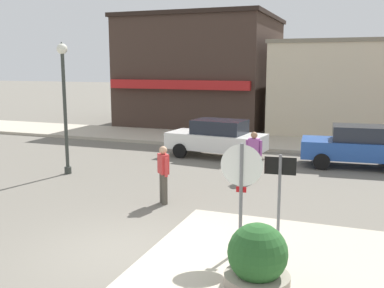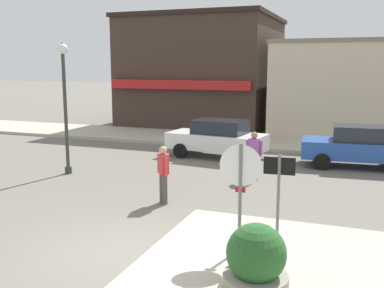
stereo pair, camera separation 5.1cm
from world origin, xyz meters
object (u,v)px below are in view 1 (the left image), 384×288
Objects in this scene: parked_car_nearest at (217,138)px; pedestrian_crossing_near at (254,154)px; one_way_sign at (279,194)px; parked_car_second at (358,146)px; pedestrian_crossing_far at (163,173)px; stop_sign at (241,183)px; planter at (257,262)px; lamp_post at (64,89)px.

pedestrian_crossing_near is (2.25, -3.10, 0.06)m from parked_car_nearest.
one_way_sign is 6.27m from pedestrian_crossing_near.
parked_car_nearest is 3.83m from pedestrian_crossing_near.
one_way_sign reaches higher than parked_car_second.
pedestrian_crossing_near and pedestrian_crossing_far have the same top height.
parked_car_second is at bearing 1.14° from parked_car_nearest.
stop_sign is 1.75m from planter.
stop_sign reaches higher than pedestrian_crossing_near.
pedestrian_crossing_near is at bearing -54.09° from parked_car_nearest.
planter is at bearing -36.64° from lamp_post.
lamp_post is at bearing -131.56° from parked_car_nearest.
planter is at bearing -69.21° from parked_car_nearest.
parked_car_nearest is 5.47m from parked_car_second.
stop_sign is 9.88m from parked_car_nearest.
lamp_post is at bearing -166.86° from pedestrian_crossing_near.
planter is 10.34m from lamp_post.
planter is 7.68m from pedestrian_crossing_near.
planter is 0.29× the size of parked_car_nearest.
lamp_post reaches higher than pedestrian_crossing_near.
parked_car_nearest is at bearing -178.86° from parked_car_second.
parked_car_nearest is (-4.01, 10.57, 0.25)m from planter.
planter is 10.78m from parked_car_second.
parked_car_nearest is at bearing 110.79° from planter.
parked_car_second is at bearing 82.24° from planter.
one_way_sign is 0.51× the size of parked_car_second.
parked_car_second is at bearing 53.42° from pedestrian_crossing_far.
planter is 0.30× the size of parked_car_second.
one_way_sign is at bearing 13.61° from stop_sign.
stop_sign is 9.62m from parked_car_second.
pedestrian_crossing_far is at bearing -116.52° from pedestrian_crossing_near.
one_way_sign is at bearing -28.95° from lamp_post.
planter is 0.76× the size of pedestrian_crossing_near.
parked_car_nearest is 6.58m from pedestrian_crossing_far.
pedestrian_crossing_far is (-3.57, 2.52, -0.46)m from one_way_sign.
pedestrian_crossing_near is at bearing -135.10° from parked_car_second.
stop_sign is 3.98m from pedestrian_crossing_far.
lamp_post reaches higher than stop_sign.
pedestrian_crossing_far is (-4.95, -6.67, 0.06)m from parked_car_second.
parked_car_nearest is at bearing 94.55° from pedestrian_crossing_far.
pedestrian_crossing_near is (-1.85, 5.98, -0.46)m from one_way_sign.
lamp_post is 2.82× the size of pedestrian_crossing_far.
parked_car_second is 4.55m from pedestrian_crossing_near.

